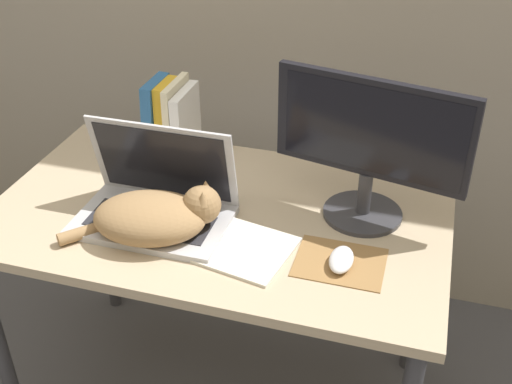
# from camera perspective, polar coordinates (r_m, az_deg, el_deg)

# --- Properties ---
(desk) EXTENTS (1.20, 0.71, 0.74)m
(desk) POSITION_cam_1_polar(r_m,az_deg,el_deg) (1.75, -3.24, -3.87)
(desk) COLOR tan
(desk) RESTS_ON ground_plane
(laptop) EXTENTS (0.39, 0.24, 0.25)m
(laptop) POSITION_cam_1_polar(r_m,az_deg,el_deg) (1.67, -8.91, -0.96)
(laptop) COLOR #B7B7BC
(laptop) RESTS_ON desk
(cat) EXTENTS (0.38, 0.25, 0.13)m
(cat) POSITION_cam_1_polar(r_m,az_deg,el_deg) (1.60, -8.87, -2.12)
(cat) COLOR #99754C
(cat) RESTS_ON desk
(external_monitor) EXTENTS (0.49, 0.21, 0.38)m
(external_monitor) POSITION_cam_1_polar(r_m,az_deg,el_deg) (1.60, 10.09, 4.22)
(external_monitor) COLOR #333338
(external_monitor) RESTS_ON desk
(mousepad) EXTENTS (0.21, 0.17, 0.00)m
(mousepad) POSITION_cam_1_polar(r_m,az_deg,el_deg) (1.54, 7.48, -6.22)
(mousepad) COLOR olive
(mousepad) RESTS_ON desk
(computer_mouse) EXTENTS (0.06, 0.10, 0.03)m
(computer_mouse) POSITION_cam_1_polar(r_m,az_deg,el_deg) (1.52, 7.59, -5.97)
(computer_mouse) COLOR silver
(computer_mouse) RESTS_ON mousepad
(book_row) EXTENTS (0.13, 0.16, 0.24)m
(book_row) POSITION_cam_1_polar(r_m,az_deg,el_deg) (1.93, -7.55, 6.33)
(book_row) COLOR #285B93
(book_row) RESTS_ON desk
(notepad) EXTENTS (0.25, 0.24, 0.01)m
(notepad) POSITION_cam_1_polar(r_m,az_deg,el_deg) (1.56, -1.06, -5.09)
(notepad) COLOR silver
(notepad) RESTS_ON desk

